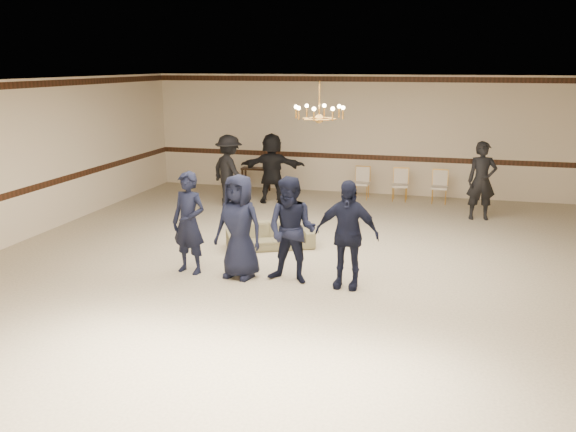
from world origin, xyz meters
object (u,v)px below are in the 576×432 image
Objects in this scene: banquet_chair_left at (362,183)px; banquet_chair_mid at (400,185)px; banquet_chair_right at (439,187)px; boy_c at (292,230)px; chandelier at (319,100)px; adult_mid at (272,168)px; console_table at (256,180)px; boy_d at (347,234)px; settee at (270,235)px; adult_right at (482,181)px; adult_left at (229,171)px; boy_b at (239,226)px; boy_a at (189,223)px.

banquet_chair_mid is (1.00, 0.00, 0.00)m from banquet_chair_left.
boy_c is at bearing -104.52° from banquet_chair_right.
adult_mid is at bearing 116.97° from chandelier.
banquet_chair_right is 1.06× the size of console_table.
boy_d is 2.10× the size of banquet_chair_right.
settee is at bearing -97.82° from banquet_chair_left.
boy_d reaches higher than banquet_chair_right.
adult_mid is at bearing -57.15° from console_table.
boy_d is 5.61m from adult_right.
adult_left is 1.14m from adult_mid.
boy_b is at bearing -113.13° from banquet_chair_mid.
banquet_chair_right reaches higher than console_table.
chandelier is 0.54× the size of boy_d.
banquet_chair_left is at bearing 174.12° from banquet_chair_mid.
boy_d is at bearing 12.31° from boy_a.
chandelier reaches higher than settee.
boy_a is 4.98m from adult_left.
console_table is at bearing -179.54° from banquet_chair_left.
boy_d is 0.98× the size of adult_mid.
boy_d is 6.63m from banquet_chair_mid.
adult_right reaches higher than boy_c.
boy_a is 7.72m from banquet_chair_right.
adult_left is 1.00× the size of adult_mid.
adult_right is (4.00, 3.42, 0.65)m from settee.
banquet_chair_left and banquet_chair_mid have the same top height.
boy_a is 1.00× the size of boy_b.
chandelier is at bearing 91.74° from boy_c.
boy_a is 2.22× the size of console_table.
boy_a is at bearing -82.46° from console_table.
boy_a is at bearing 82.08° from adult_mid.
adult_mid is at bearing 104.33° from boy_a.
boy_d is at bearing -98.08° from banquet_chair_mid.
banquet_chair_right is at bearing -127.79° from adult_left.
adult_right reaches higher than banquet_chair_left.
boy_b is 6.53m from adult_right.
adult_mid and adult_right have the same top height.
boy_a is 6.91m from banquet_chair_left.
boy_a is 0.98× the size of adult_left.
chandelier is 0.54× the size of boy_c.
adult_right reaches higher than console_table.
banquet_chair_mid is (-1.95, 1.46, -0.48)m from adult_right.
boy_b is 7.11m from console_table.
console_table is (-3.75, 6.81, -0.54)m from boy_d.
adult_right is 3.33m from banquet_chair_left.
console_table is (-5.00, 0.20, -0.08)m from banquet_chair_right.
adult_right is (5.10, -0.40, 0.00)m from adult_mid.
adult_right is 6.20m from console_table.
boy_a is 1.00× the size of boy_c.
banquet_chair_left is (1.95, 6.61, -0.46)m from boy_a.
adult_left reaches higher than banquet_chair_left.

